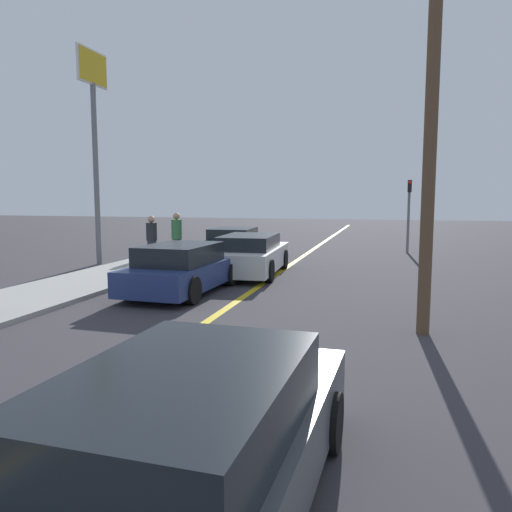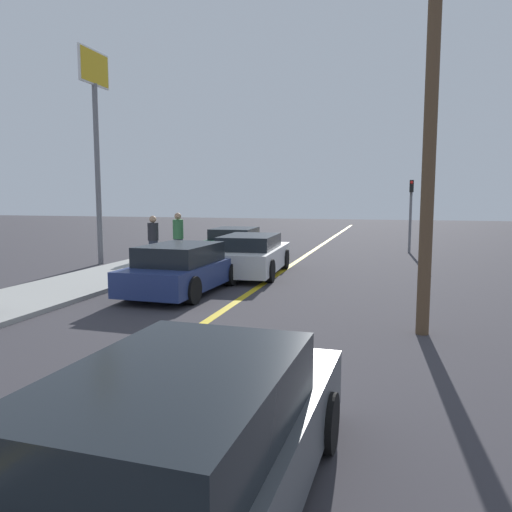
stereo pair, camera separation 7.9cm
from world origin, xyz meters
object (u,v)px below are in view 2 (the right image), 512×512
at_px(pedestrian_by_sign, 178,236).
at_px(roadside_sign, 95,110).
at_px(car_ahead_center, 183,269).
at_px(car_parked_left_lot, 236,243).
at_px(utility_pole, 431,118).
at_px(car_near_right_lane, 186,447).
at_px(pedestrian_far_standing, 153,237).
at_px(traffic_light, 411,208).
at_px(car_far_distant, 252,255).

distance_m(pedestrian_by_sign, roadside_sign, 5.65).
bearing_deg(car_ahead_center, car_parked_left_lot, 98.98).
distance_m(pedestrian_by_sign, utility_pole, 12.92).
bearing_deg(car_near_right_lane, pedestrian_far_standing, 119.79).
distance_m(pedestrian_far_standing, traffic_light, 11.64).
height_order(car_far_distant, traffic_light, traffic_light).
bearing_deg(pedestrian_far_standing, roadside_sign, -134.69).
height_order(roadside_sign, utility_pole, utility_pole).
distance_m(car_near_right_lane, pedestrian_far_standing, 16.84).
distance_m(car_near_right_lane, car_ahead_center, 9.72).
bearing_deg(pedestrian_far_standing, car_ahead_center, -56.78).
distance_m(pedestrian_far_standing, pedestrian_by_sign, 1.02).
distance_m(car_parked_left_lot, pedestrian_by_sign, 2.46).
distance_m(car_ahead_center, pedestrian_far_standing, 7.17).
height_order(car_ahead_center, pedestrian_far_standing, pedestrian_far_standing).
xyz_separation_m(car_parked_left_lot, pedestrian_by_sign, (-2.00, -1.38, 0.39)).
height_order(car_near_right_lane, roadside_sign, roadside_sign).
bearing_deg(car_near_right_lane, car_far_distant, 105.59).
bearing_deg(car_parked_left_lot, utility_pole, -59.05).
height_order(pedestrian_far_standing, utility_pole, utility_pole).
bearing_deg(car_ahead_center, pedestrian_by_sign, 117.21).
bearing_deg(car_near_right_lane, car_ahead_center, 115.81).
bearing_deg(car_ahead_center, roadside_sign, 142.23).
height_order(pedestrian_far_standing, pedestrian_by_sign, pedestrian_by_sign).
distance_m(car_ahead_center, utility_pole, 7.37).
height_order(car_far_distant, pedestrian_far_standing, pedestrian_far_standing).
distance_m(car_near_right_lane, traffic_light, 20.71).
relative_size(car_parked_left_lot, roadside_sign, 0.54).
xyz_separation_m(car_ahead_center, roadside_sign, (-5.41, 4.50, 5.15)).
height_order(traffic_light, utility_pole, utility_pole).
bearing_deg(car_near_right_lane, pedestrian_by_sign, 116.38).
distance_m(car_parked_left_lot, pedestrian_far_standing, 3.42).
height_order(car_near_right_lane, traffic_light, traffic_light).
bearing_deg(pedestrian_far_standing, traffic_light, 29.18).
relative_size(pedestrian_by_sign, utility_pole, 0.23).
bearing_deg(utility_pole, car_far_distant, 129.79).
distance_m(car_ahead_center, traffic_light, 13.26).
bearing_deg(pedestrian_far_standing, pedestrian_by_sign, 13.44).
height_order(car_near_right_lane, utility_pole, utility_pole).
bearing_deg(roadside_sign, pedestrian_by_sign, 35.04).
xyz_separation_m(car_near_right_lane, pedestrian_far_standing, (-7.85, 14.89, 0.32)).
bearing_deg(utility_pole, car_near_right_lane, -108.40).
distance_m(car_ahead_center, roadside_sign, 8.72).
relative_size(car_near_right_lane, pedestrian_by_sign, 2.50).
height_order(car_far_distant, utility_pole, utility_pole).
relative_size(car_ahead_center, utility_pole, 0.55).
xyz_separation_m(car_near_right_lane, car_ahead_center, (-3.93, 8.89, 0.01)).
xyz_separation_m(pedestrian_far_standing, traffic_light, (10.11, 5.65, 1.14)).
distance_m(car_far_distant, pedestrian_by_sign, 4.72).
height_order(car_ahead_center, car_parked_left_lot, car_ahead_center).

